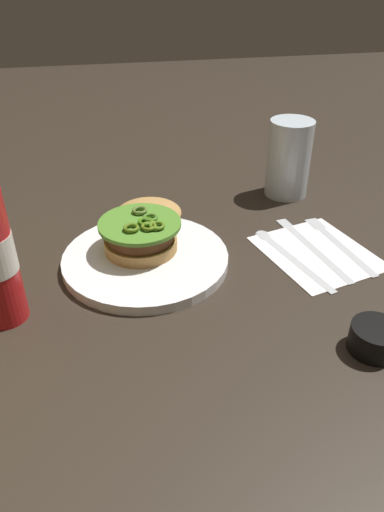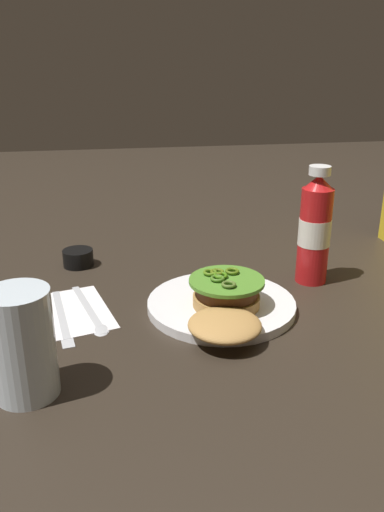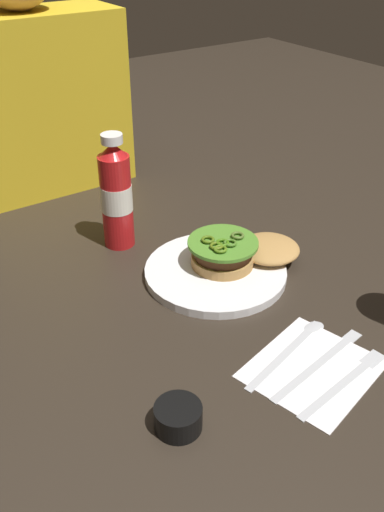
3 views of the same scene
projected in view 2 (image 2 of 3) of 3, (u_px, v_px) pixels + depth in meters
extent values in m
plane|color=#2B231B|center=(200.00, 286.00, 0.95)|extent=(3.00, 3.00, 0.00)
cylinder|color=white|center=(221.00, 305.00, 0.86)|extent=(0.24, 0.24, 0.01)
cylinder|color=#B48447|center=(226.00, 300.00, 0.84)|extent=(0.11, 0.11, 0.02)
cylinder|color=#512D19|center=(226.00, 291.00, 0.83)|extent=(0.10, 0.10, 0.02)
cylinder|color=red|center=(227.00, 284.00, 0.83)|extent=(0.09, 0.09, 0.01)
cylinder|color=#4D8528|center=(227.00, 281.00, 0.83)|extent=(0.12, 0.12, 0.01)
torus|color=#516B29|center=(229.00, 284.00, 0.80)|extent=(0.02, 0.02, 0.01)
torus|color=#407613|center=(221.00, 275.00, 0.83)|extent=(0.02, 0.02, 0.01)
torus|color=#4E6C16|center=(232.00, 271.00, 0.85)|extent=(0.02, 0.02, 0.01)
torus|color=#50781A|center=(211.00, 272.00, 0.84)|extent=(0.02, 0.02, 0.01)
torus|color=#467522|center=(217.00, 278.00, 0.82)|extent=(0.02, 0.02, 0.01)
torus|color=#556D16|center=(217.00, 272.00, 0.84)|extent=(0.02, 0.02, 0.01)
ellipsoid|color=#B48447|center=(227.00, 325.00, 0.76)|extent=(0.11, 0.11, 0.03)
cylinder|color=red|center=(314.00, 236.00, 0.94)|extent=(0.06, 0.06, 0.18)
cone|color=red|center=(319.00, 182.00, 0.90)|extent=(0.05, 0.05, 0.02)
cylinder|color=white|center=(320.00, 170.00, 0.90)|extent=(0.04, 0.04, 0.02)
cylinder|color=white|center=(314.00, 232.00, 0.94)|extent=(0.06, 0.06, 0.05)
cylinder|color=silver|center=(22.00, 344.00, 0.62)|extent=(0.08, 0.08, 0.14)
cylinder|color=black|center=(78.00, 258.00, 1.03)|extent=(0.06, 0.06, 0.03)
cube|color=white|center=(61.00, 313.00, 0.85)|extent=(0.20, 0.19, 0.00)
cube|color=silver|center=(32.00, 317.00, 0.83)|extent=(0.18, 0.04, 0.00)
cube|color=silver|center=(33.00, 340.00, 0.76)|extent=(0.04, 0.03, 0.00)
cube|color=silver|center=(61.00, 312.00, 0.84)|extent=(0.17, 0.04, 0.00)
cube|color=silver|center=(66.00, 332.00, 0.78)|extent=(0.08, 0.03, 0.00)
cube|color=silver|center=(88.00, 306.00, 0.86)|extent=(0.18, 0.06, 0.00)
ellipsoid|color=silver|center=(101.00, 327.00, 0.80)|extent=(0.04, 0.03, 0.00)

